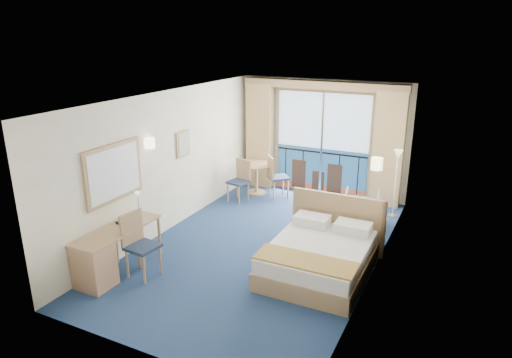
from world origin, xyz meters
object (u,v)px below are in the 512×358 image
object	(u,v)px
bed	(320,256)
armchair	(362,207)
desk_chair	(138,241)
round_table	(256,171)
floor_lamp	(397,167)
table_chair_a	(275,174)
desk	(100,259)
table_chair_b	(240,178)
nightstand	(373,233)

from	to	relation	value
bed	armchair	bearing A→B (deg)	87.36
desk_chair	round_table	world-z (taller)	desk_chair
floor_lamp	round_table	size ratio (longest dim) A/B	1.79
armchair	table_chair_a	distance (m)	2.26
round_table	floor_lamp	bearing A→B (deg)	-0.63
desk	table_chair_a	distance (m)	4.78
bed	armchair	world-z (taller)	bed
armchair	table_chair_a	world-z (taller)	table_chair_a
armchair	table_chair_b	distance (m)	2.82
bed	round_table	world-z (taller)	bed
nightstand	round_table	bearing A→B (deg)	152.55
nightstand	armchair	bearing A→B (deg)	114.07
bed	desk_chair	world-z (taller)	same
desk	table_chair_b	bearing A→B (deg)	86.74
bed	nightstand	bearing A→B (deg)	66.53
table_chair_b	nightstand	bearing A→B (deg)	-5.80
bed	floor_lamp	xyz separation A→B (m)	(0.64, 2.91, 0.80)
round_table	armchair	bearing A→B (deg)	-12.76
nightstand	desk_chair	bearing A→B (deg)	-139.97
round_table	table_chair_a	world-z (taller)	table_chair_a
armchair	floor_lamp	distance (m)	1.10
desk_chair	table_chair_b	xyz separation A→B (m)	(-0.13, 3.69, -0.05)
nightstand	desk_chair	xyz separation A→B (m)	(-3.14, -2.64, 0.33)
nightstand	floor_lamp	bearing A→B (deg)	87.50
table_chair_a	table_chair_b	size ratio (longest dim) A/B	1.04
bed	floor_lamp	bearing A→B (deg)	77.65
bed	table_chair_a	world-z (taller)	bed
desk_chair	armchair	bearing A→B (deg)	-30.86
floor_lamp	round_table	bearing A→B (deg)	179.37
table_chair_a	desk_chair	bearing A→B (deg)	131.31
armchair	bed	bearing A→B (deg)	76.27
nightstand	armchair	distance (m)	1.13
desk_chair	table_chair_b	size ratio (longest dim) A/B	1.10
bed	floor_lamp	size ratio (longest dim) A/B	1.37
floor_lamp	desk	world-z (taller)	floor_lamp
floor_lamp	table_chair_b	xyz separation A→B (m)	(-3.34, -0.55, -0.56)
armchair	desk	world-z (taller)	desk
armchair	desk_chair	size ratio (longest dim) A/B	0.68
bed	nightstand	distance (m)	1.42
round_table	table_chair_b	world-z (taller)	table_chair_b
armchair	desk	distance (m)	5.14
bed	armchair	distance (m)	2.33
bed	table_chair_b	xyz separation A→B (m)	(-2.70, 2.36, 0.25)
desk	nightstand	bearing A→B (deg)	41.58
round_table	table_chair_b	bearing A→B (deg)	-101.33
floor_lamp	desk_chair	distance (m)	5.34
floor_lamp	armchair	bearing A→B (deg)	-132.61
floor_lamp	nightstand	bearing A→B (deg)	-92.50
bed	desk	world-z (taller)	bed
round_table	table_chair_a	size ratio (longest dim) A/B	0.82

